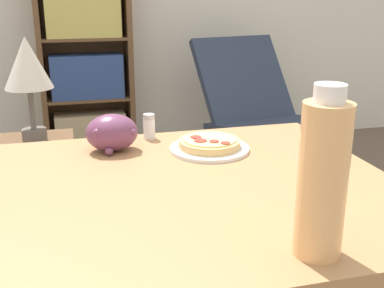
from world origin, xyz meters
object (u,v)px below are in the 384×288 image
object	(u,v)px
bookshelf	(87,73)
table_lamp	(28,68)
drink_bottle	(322,178)
side_table	(41,195)
grape_bunch	(112,132)
salt_shaker	(149,127)
pizza_on_plate	(209,145)
lounge_chair_far	(255,130)

from	to	relation	value
bookshelf	table_lamp	distance (m)	1.35
drink_bottle	side_table	xyz separation A→B (m)	(-0.54, 1.57, -0.64)
grape_bunch	drink_bottle	xyz separation A→B (m)	(0.27, -0.62, 0.08)
grape_bunch	bookshelf	distance (m)	2.24
salt_shaker	table_lamp	xyz separation A→B (m)	(-0.38, 0.86, 0.05)
grape_bunch	side_table	size ratio (longest dim) A/B	0.26
table_lamp	pizza_on_plate	bearing A→B (deg)	-62.69
lounge_chair_far	bookshelf	xyz separation A→B (m)	(-1.06, 0.57, 0.34)
pizza_on_plate	drink_bottle	world-z (taller)	drink_bottle
lounge_chair_far	bookshelf	size ratio (longest dim) A/B	0.67
drink_bottle	pizza_on_plate	bearing A→B (deg)	91.99
bookshelf	lounge_chair_far	bearing A→B (deg)	-28.27
bookshelf	table_lamp	world-z (taller)	bookshelf
pizza_on_plate	drink_bottle	size ratio (longest dim) A/B	0.76
lounge_chair_far	grape_bunch	bearing A→B (deg)	-134.85
pizza_on_plate	table_lamp	distance (m)	1.14
drink_bottle	table_lamp	world-z (taller)	drink_bottle
pizza_on_plate	bookshelf	world-z (taller)	bookshelf
drink_bottle	grape_bunch	bearing A→B (deg)	113.63
salt_shaker	grape_bunch	bearing A→B (deg)	-144.43
pizza_on_plate	side_table	size ratio (longest dim) A/B	0.40
salt_shaker	side_table	size ratio (longest dim) A/B	0.14
side_table	bookshelf	bearing A→B (deg)	76.88
drink_bottle	salt_shaker	world-z (taller)	drink_bottle
table_lamp	salt_shaker	bearing A→B (deg)	-65.99
lounge_chair_far	bookshelf	world-z (taller)	bookshelf
pizza_on_plate	drink_bottle	distance (m)	0.57
salt_shaker	table_lamp	world-z (taller)	table_lamp
pizza_on_plate	grape_bunch	distance (m)	0.26
drink_bottle	side_table	distance (m)	1.78
pizza_on_plate	table_lamp	world-z (taller)	table_lamp
salt_shaker	bookshelf	xyz separation A→B (m)	(-0.08, 2.15, -0.19)
pizza_on_plate	salt_shaker	bearing A→B (deg)	132.69
grape_bunch	pizza_on_plate	bearing A→B (deg)	-15.07
drink_bottle	salt_shaker	xyz separation A→B (m)	(-0.16, 0.71, -0.10)
side_table	grape_bunch	bearing A→B (deg)	-74.08
bookshelf	table_lamp	bearing A→B (deg)	-103.12
drink_bottle	salt_shaker	bearing A→B (deg)	102.62
grape_bunch	side_table	distance (m)	1.13
pizza_on_plate	side_table	xyz separation A→B (m)	(-0.52, 1.01, -0.52)
salt_shaker	lounge_chair_far	bearing A→B (deg)	58.16
table_lamp	bookshelf	bearing A→B (deg)	76.88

